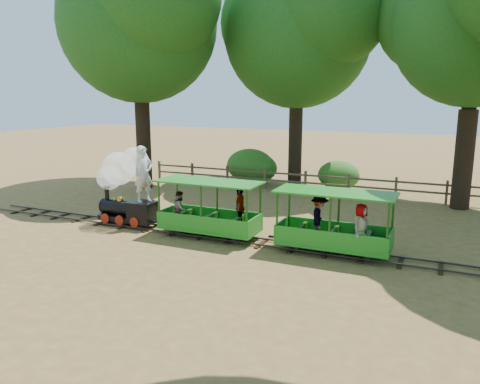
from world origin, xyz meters
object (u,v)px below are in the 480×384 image
at_px(fence, 327,182).
at_px(carriage_front, 211,214).
at_px(carriage_rear, 334,227).
at_px(locomotive, 125,180).

bearing_deg(fence, carriage_front, -102.35).
xyz_separation_m(carriage_rear, fence, (-2.16, 8.03, -0.24)).
distance_m(carriage_rear, fence, 8.32).
height_order(carriage_rear, fence, carriage_rear).
height_order(locomotive, carriage_rear, locomotive).
bearing_deg(fence, carriage_rear, -74.93).
relative_size(locomotive, carriage_front, 0.86).
distance_m(locomotive, carriage_front, 3.42).
distance_m(carriage_front, carriage_rear, 3.91).
xyz_separation_m(locomotive, carriage_rear, (7.22, -0.11, -0.78)).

